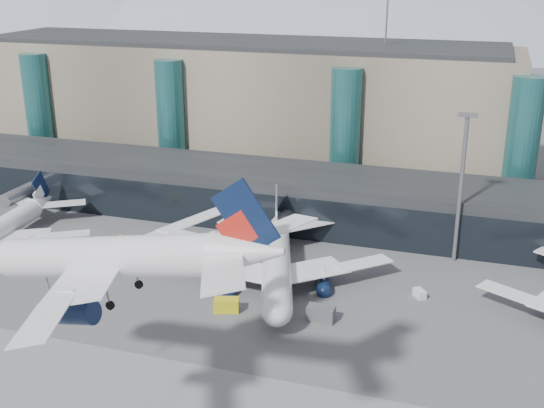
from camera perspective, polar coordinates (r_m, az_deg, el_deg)
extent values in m
plane|color=#515154|center=(85.96, -8.36, -14.79)|extent=(900.00, 900.00, 0.00)
cube|color=black|center=(132.68, 2.43, 0.58)|extent=(170.00, 18.00, 10.00)
cube|color=black|center=(124.97, 1.34, -1.13)|extent=(170.00, 0.40, 8.00)
cylinder|color=slate|center=(147.57, -19.85, 1.05)|extent=(2.80, 14.00, 2.80)
cube|color=slate|center=(148.49, -19.72, -0.04)|extent=(1.20, 1.20, 2.40)
cylinder|color=slate|center=(123.01, 1.06, -1.37)|extent=(2.80, 14.00, 2.80)
cube|color=slate|center=(124.12, 1.05, -2.66)|extent=(1.20, 1.20, 2.40)
cube|color=gray|center=(166.96, -2.91, 8.11)|extent=(130.00, 30.00, 30.00)
cube|color=black|center=(164.57, -3.01, 13.41)|extent=(123.50, 28.00, 1.00)
cylinder|color=#236062|center=(174.76, -18.89, 7.27)|extent=(6.40, 6.40, 28.00)
cylinder|color=#236062|center=(156.72, -8.43, 6.79)|extent=(6.40, 6.40, 28.00)
cylinder|color=#236062|center=(143.98, 6.12, 5.75)|extent=(6.40, 6.40, 28.00)
cylinder|color=#236062|center=(141.42, 20.16, 4.39)|extent=(6.40, 6.40, 28.00)
cylinder|color=slate|center=(155.06, 9.61, 15.57)|extent=(0.40, 0.40, 16.00)
cylinder|color=slate|center=(116.69, 15.48, 1.04)|extent=(0.70, 0.70, 25.00)
cube|color=slate|center=(113.41, 16.07, 7.18)|extent=(3.00, 1.20, 0.60)
cylinder|color=white|center=(69.30, -12.46, -3.31)|extent=(25.52, 6.60, 4.18)
ellipsoid|color=white|center=(77.01, -20.15, -1.72)|extent=(6.23, 4.73, 4.18)
cone|color=white|center=(61.73, -0.03, -5.54)|extent=(7.58, 4.86, 4.18)
cube|color=white|center=(62.15, -15.85, -7.09)|extent=(11.78, 19.04, 0.21)
cylinder|color=#0D1A39|center=(65.40, -15.49, -7.75)|extent=(5.25, 2.78, 2.30)
cube|color=white|center=(57.51, -2.04, -7.31)|extent=(6.91, 10.04, 0.17)
cube|color=white|center=(75.57, -7.38, -1.60)|extent=(14.44, 18.64, 0.21)
cylinder|color=#0D1A39|center=(75.38, -9.09, -3.49)|extent=(5.25, 2.78, 2.30)
cube|color=white|center=(65.90, 1.71, -3.66)|extent=(8.18, 9.80, 0.17)
cube|color=#0D1A39|center=(60.25, 0.28, -2.72)|extent=(6.24, 0.85, 7.36)
cube|color=red|center=(61.13, -0.65, -3.65)|extent=(4.19, 0.69, 4.02)
cylinder|color=slate|center=(75.57, -17.80, -4.08)|extent=(0.17, 0.17, 3.35)
cylinder|color=black|center=(76.14, -17.68, -5.09)|extent=(0.76, 0.34, 0.74)
cylinder|color=black|center=(68.62, -12.67, -7.41)|extent=(0.99, 0.46, 0.95)
cylinder|color=black|center=(72.28, -10.37, -5.80)|extent=(0.99, 0.46, 0.95)
cylinder|color=white|center=(131.72, -21.60, -1.32)|extent=(5.76, 23.42, 3.84)
cone|color=white|center=(143.35, -18.35, 0.81)|extent=(4.38, 6.92, 3.84)
cube|color=white|center=(128.85, -18.11, -1.66)|extent=(17.17, 13.11, 0.19)
cylinder|color=#0D1A39|center=(129.51, -19.07, -2.59)|extent=(2.49, 4.80, 2.11)
cube|color=white|center=(140.99, -16.74, 0.75)|extent=(9.03, 7.45, 0.15)
cube|color=white|center=(145.71, -19.92, 1.00)|extent=(9.22, 6.44, 0.15)
cube|color=#0D1A39|center=(142.71, -18.41, 2.02)|extent=(0.71, 5.74, 6.76)
cube|color=white|center=(142.24, -18.56, 1.46)|extent=(0.59, 3.85, 3.70)
cylinder|color=black|center=(132.56, -20.33, -2.81)|extent=(0.41, 0.90, 0.88)
cylinder|color=white|center=(107.62, 0.39, -4.11)|extent=(12.40, 26.98, 4.46)
ellipsoid|color=white|center=(95.47, 0.42, -7.36)|extent=(6.14, 7.30, 4.46)
cone|color=white|center=(123.56, 0.36, -0.78)|extent=(6.57, 8.67, 4.46)
cube|color=white|center=(110.14, 5.40, -4.04)|extent=(18.55, 17.81, 0.22)
cylinder|color=#0D1A39|center=(109.49, 4.22, -5.46)|extent=(3.97, 5.87, 2.45)
cube|color=white|center=(123.62, 2.85, -0.68)|extent=(9.73, 9.83, 0.18)
cube|color=white|center=(110.05, -4.64, -4.03)|extent=(19.88, 8.94, 0.22)
cylinder|color=#0D1A39|center=(109.43, -3.46, -5.45)|extent=(3.97, 5.87, 2.45)
cube|color=white|center=(123.58, -2.14, -0.68)|extent=(10.52, 5.57, 0.18)
cube|color=slate|center=(122.73, 0.36, 0.84)|extent=(2.27, 6.42, 7.84)
cube|color=white|center=(122.08, 0.36, 0.07)|extent=(1.65, 4.34, 4.29)
cylinder|color=slate|center=(100.38, 0.40, -7.79)|extent=(0.18, 0.18, 3.56)
cylinder|color=black|center=(101.11, 0.40, -8.57)|extent=(0.51, 0.84, 0.79)
cylinder|color=black|center=(110.58, 1.77, -5.98)|extent=(0.68, 1.09, 1.02)
cylinder|color=black|center=(110.55, -1.01, -5.98)|extent=(0.68, 1.09, 1.02)
cube|color=white|center=(106.35, 21.59, -6.40)|extent=(19.46, 14.11, 0.22)
cube|color=silver|center=(123.01, -18.90, -4.13)|extent=(3.84, 3.08, 1.89)
cube|color=gold|center=(126.53, -12.74, -2.99)|extent=(2.16, 2.62, 1.30)
cube|color=#4F5055|center=(98.29, 4.11, -9.13)|extent=(3.95, 2.16, 2.17)
cube|color=silver|center=(106.88, 12.24, -7.33)|extent=(2.29, 2.49, 1.26)
cube|color=gold|center=(100.69, -3.83, -8.43)|extent=(4.02, 2.86, 2.00)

